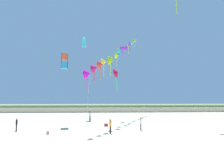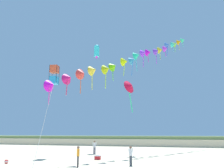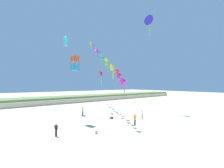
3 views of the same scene
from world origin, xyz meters
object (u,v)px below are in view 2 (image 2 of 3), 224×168
Objects in this scene: large_kite_high_solo at (97,51)px; beach_ball at (6,162)px; person_near_left at (131,154)px; large_kite_mid_trail at (130,86)px; person_mid_center at (78,155)px; large_kite_outer_drift at (54,75)px; person_far_left at (95,146)px; beach_cooler at (98,158)px.

beach_ball is (-2.22, -16.49, -15.88)m from large_kite_high_solo.
large_kite_mid_trail reaches higher than person_near_left.
person_mid_center is 0.66× the size of large_kite_high_solo.
large_kite_outer_drift is 6.62× the size of beach_ball.
person_mid_center is 7.13m from beach_ball.
person_far_left reaches higher than person_near_left.
large_kite_high_solo is 4.34× the size of beach_cooler.
large_kite_mid_trail is 12.51× the size of beach_ball.
beach_ball is (-7.09, 0.07, -0.77)m from person_mid_center.
large_kite_mid_trail is (4.89, 0.35, 7.90)m from person_far_left.
person_mid_center reaches higher than beach_cooler.
person_near_left is at bearing -77.68° from large_kite_mid_trail.
person_far_left is 3.02× the size of beach_cooler.
large_kite_outer_drift is (-8.66, -5.00, 1.00)m from large_kite_mid_trail.
large_kite_outer_drift is (-2.04, -9.48, -6.15)m from large_kite_high_solo.
person_mid_center is 0.95× the size of person_far_left.
large_kite_outer_drift is (-3.77, -4.65, 8.90)m from person_far_left.
person_near_left is 4.48× the size of beach_ball.
large_kite_outer_drift reaches higher than large_kite_mid_trail.
person_near_left is at bearing 26.00° from person_mid_center.
large_kite_mid_trail is 11.07m from beach_cooler.
large_kite_high_solo is 6.92× the size of beach_ball.
large_kite_outer_drift reaches higher than person_far_left.
large_kite_outer_drift is (-6.91, 7.08, 8.96)m from person_mid_center.
beach_cooler is at bearing -108.04° from large_kite_mid_trail.
person_far_left is 15.90m from large_kite_high_solo.
large_kite_high_solo is (-8.84, 14.63, 15.12)m from person_near_left.
beach_cooler is (-4.34, 3.63, -0.73)m from person_near_left.
beach_ball is at bearing 179.43° from person_mid_center.
large_kite_mid_trail is at bearing 53.65° from beach_ball.
beach_ball is (-3.95, -11.66, -0.83)m from person_far_left.
person_mid_center is 2.85× the size of beach_cooler.
person_near_left is at bearing -25.31° from large_kite_outer_drift.
beach_ball is (-0.18, -7.01, -9.73)m from large_kite_outer_drift.
person_far_left is at bearing -70.25° from large_kite_high_solo.
large_kite_high_solo is (-4.87, 16.57, 15.11)m from person_mid_center.
large_kite_high_solo is at bearing 109.75° from person_far_left.
large_kite_mid_trail is at bearing -34.08° from large_kite_high_solo.
person_mid_center is at bearing -75.03° from person_far_left.
beach_cooler is (6.54, -1.52, -9.69)m from large_kite_outer_drift.
beach_cooler reaches higher than beach_ball.
large_kite_outer_drift reaches higher than person_near_left.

